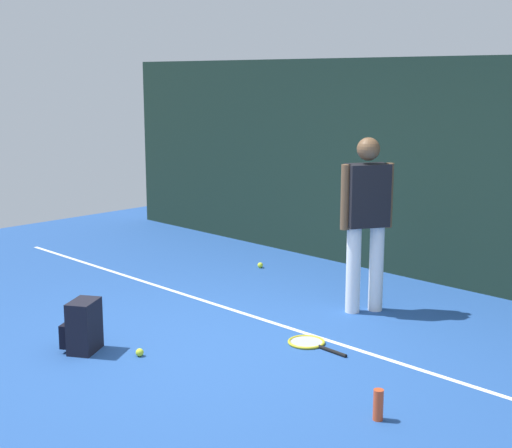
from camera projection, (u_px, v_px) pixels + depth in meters
name	position (u px, v px, depth m)	size (l,w,h in m)	color
ground_plane	(223.00, 344.00, 6.39)	(12.00, 12.00, 0.00)	#234C93
back_fence	(421.00, 171.00, 8.23)	(10.00, 0.10, 2.47)	#192D23
court_line	(280.00, 325.00, 6.88)	(9.00, 0.05, 0.00)	white
tennis_player	(366.00, 214.00, 7.10)	(0.39, 0.47, 1.70)	white
tennis_racket	(309.00, 343.00, 6.39)	(0.62, 0.34, 0.03)	black
backpack	(83.00, 327.00, 6.20)	(0.37, 0.37, 0.44)	black
tennis_ball_near_player	(260.00, 265.00, 8.91)	(0.07, 0.07, 0.07)	#CCE033
tennis_ball_far_left	(140.00, 352.00, 6.11)	(0.07, 0.07, 0.07)	#CCE033
water_bottle	(378.00, 405.00, 4.97)	(0.07, 0.07, 0.22)	#D84C26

